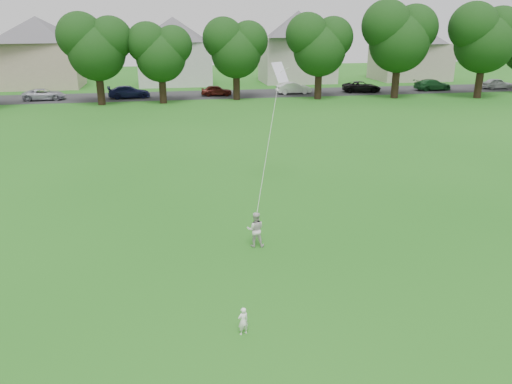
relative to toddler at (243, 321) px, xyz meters
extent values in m
plane|color=#1A5D15|center=(-0.35, 2.68, -0.40)|extent=(160.00, 160.00, 0.00)
cube|color=#2D2D30|center=(-0.35, 44.68, -0.39)|extent=(90.00, 7.00, 0.01)
imported|color=white|center=(0.00, 0.00, 0.00)|extent=(0.34, 0.27, 0.80)
imported|color=silver|center=(1.26, 5.27, 0.26)|extent=(0.71, 0.59, 1.32)
plane|color=white|center=(3.53, 11.60, 5.18)|extent=(1.03, 0.97, 0.87)
cylinder|color=white|center=(2.40, 8.43, 2.87)|extent=(0.01, 0.01, 8.16)
cylinder|color=black|center=(-7.87, 39.67, 1.28)|extent=(0.73, 0.73, 3.35)
cylinder|color=black|center=(-1.94, 39.55, 1.11)|extent=(0.70, 0.70, 3.01)
cylinder|color=black|center=(5.57, 40.63, 1.19)|extent=(0.71, 0.71, 3.18)
cylinder|color=black|center=(14.02, 39.64, 1.27)|extent=(0.73, 0.73, 3.34)
cylinder|color=black|center=(22.23, 38.86, 1.52)|extent=(0.77, 0.77, 3.83)
cylinder|color=black|center=(30.91, 37.33, 1.48)|extent=(0.76, 0.76, 3.75)
imported|color=#9B9CAA|center=(-14.00, 43.68, 0.19)|extent=(4.32, 2.28, 1.16)
imported|color=#171C48|center=(-5.49, 43.68, 0.24)|extent=(4.52, 2.23, 1.26)
imported|color=#4D160F|center=(3.79, 43.68, 0.18)|extent=(3.42, 1.55, 1.14)
imported|color=white|center=(12.43, 43.68, 0.25)|extent=(3.91, 1.48, 1.27)
imported|color=black|center=(20.44, 43.68, 0.22)|extent=(4.55, 2.51, 1.21)
imported|color=#1B5325|center=(29.23, 43.68, 0.25)|extent=(4.52, 2.11, 1.28)
imported|color=silver|center=(37.59, 43.68, 0.22)|extent=(3.65, 1.61, 1.22)
cube|color=#BBA68C|center=(-16.35, 54.68, 2.27)|extent=(9.17, 7.16, 5.34)
pyramid|color=#535156|center=(-16.35, 54.68, 7.88)|extent=(13.23, 13.23, 2.94)
cube|color=silver|center=(-0.35, 54.68, 2.26)|extent=(8.91, 6.89, 5.31)
pyramid|color=#535156|center=(-0.35, 54.68, 7.83)|extent=(12.85, 12.85, 2.92)
cube|color=#BBB8A8|center=(15.65, 54.68, 2.51)|extent=(9.28, 6.62, 5.81)
pyramid|color=#535156|center=(15.65, 54.68, 8.60)|extent=(13.38, 13.38, 3.19)
cube|color=#B3AA95|center=(31.65, 54.68, 2.04)|extent=(9.51, 6.98, 4.88)
pyramid|color=#535156|center=(31.65, 54.68, 7.17)|extent=(13.72, 13.72, 2.68)
camera|label=1|loc=(-1.64, -11.08, 7.43)|focal=35.00mm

